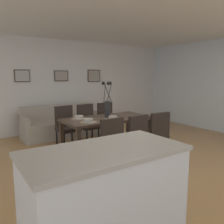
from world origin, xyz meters
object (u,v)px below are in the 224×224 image
object	(u,v)px
dining_chair_near_right	(66,124)
dining_chair_mid_right	(107,119)
dining_chair_mid_left	(156,133)
dining_chair_near_left	(108,142)
dining_chair_far_left	(134,137)
centerpiece_vase	(107,104)
bowl_near_left	(89,120)
dining_table	(107,121)
sofa	(62,125)
framed_picture_left	(22,76)
bowl_near_right	(79,117)
framed_picture_center	(61,76)
dining_chair_far_right	(88,122)
framed_picture_right	(94,76)
bowl_far_left	(113,117)

from	to	relation	value
dining_chair_near_right	dining_chair_mid_right	distance (m)	1.10
dining_chair_mid_left	dining_chair_mid_right	xyz separation A→B (m)	(0.00, 1.71, 0.00)
dining_chair_near_left	dining_chair_far_left	bearing A→B (deg)	-2.25
centerpiece_vase	bowl_near_left	world-z (taller)	centerpiece_vase
dining_chair_mid_left	dining_table	bearing A→B (deg)	123.65
centerpiece_vase	sofa	xyz separation A→B (m)	(-0.26, 1.87, -0.74)
dining_chair_mid_left	framed_picture_left	distance (m)	3.80
dining_chair_mid_left	dining_chair_far_left	bearing A→B (deg)	-178.89
bowl_near_right	framed_picture_left	bearing A→B (deg)	103.26
dining_chair_mid_left	framed_picture_center	distance (m)	3.48
dining_chair_far_right	dining_chair_mid_right	size ratio (longest dim) A/B	1.00
bowl_near_left	framed_picture_center	bearing A→B (deg)	78.41
dining_table	sofa	distance (m)	1.93
dining_chair_far_right	framed_picture_left	size ratio (longest dim) A/B	2.32
dining_chair_near_right	dining_chair_far_left	xyz separation A→B (m)	(0.55, -1.70, 0.00)
framed_picture_left	framed_picture_center	bearing A→B (deg)	0.00
bowl_near_left	framed_picture_right	distance (m)	3.19
dining_chair_near_right	sofa	bearing A→B (deg)	74.35
bowl_far_left	sofa	world-z (taller)	bowl_far_left
dining_chair_far_left	dining_chair_mid_right	distance (m)	1.80
dining_chair_far_left	framed_picture_left	world-z (taller)	framed_picture_left
sofa	framed_picture_left	distance (m)	1.64
dining_chair_far_right	sofa	distance (m)	1.08
dining_chair_far_left	framed_picture_left	xyz separation A→B (m)	(-1.08, 3.28, 1.08)
dining_chair_near_right	sofa	size ratio (longest dim) A/B	0.45
dining_chair_near_left	dining_chair_mid_left	distance (m)	1.06
dining_chair_far_right	bowl_near_right	xyz separation A→B (m)	(-0.54, -0.65, 0.27)
dining_chair_far_left	dining_chair_far_right	bearing A→B (deg)	90.59
dining_chair_near_left	bowl_far_left	distance (m)	0.85
dining_table	bowl_near_left	xyz separation A→B (m)	(-0.54, -0.20, 0.12)
dining_chair_far_left	centerpiece_vase	world-z (taller)	centerpiece_vase
framed_picture_left	framed_picture_right	bearing A→B (deg)	-0.00
dining_chair_far_left	centerpiece_vase	xyz separation A→B (m)	(-0.01, 0.84, 0.51)
bowl_far_left	framed_picture_center	xyz separation A→B (m)	(0.00, 2.63, 0.81)
dining_chair_far_left	dining_chair_near_right	bearing A→B (deg)	108.05
dining_table	framed_picture_center	xyz separation A→B (m)	(-0.00, 2.43, 0.93)
dining_chair_near_left	dining_chair_near_right	world-z (taller)	same
dining_chair_near_right	dining_chair_far_right	distance (m)	0.54
dining_chair_near_right	dining_chair_far_left	bearing A→B (deg)	-71.95
dining_chair_near_left	framed_picture_left	xyz separation A→B (m)	(-0.56, 3.26, 1.08)
dining_chair_near_right	framed_picture_left	bearing A→B (deg)	108.46
centerpiece_vase	bowl_near_right	distance (m)	0.63
dining_chair_far_left	framed_picture_center	distance (m)	3.45
framed_picture_left	dining_chair_far_right	bearing A→B (deg)	-56.06
dining_chair_near_left	framed_picture_left	distance (m)	3.47
dining_chair_far_right	dining_chair_mid_right	distance (m)	0.56
centerpiece_vase	sofa	size ratio (longest dim) A/B	0.36
dining_chair_far_right	centerpiece_vase	distance (m)	0.99
dining_chair_near_left	sofa	world-z (taller)	dining_chair_near_left
dining_chair_far_right	dining_chair_mid_left	world-z (taller)	same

